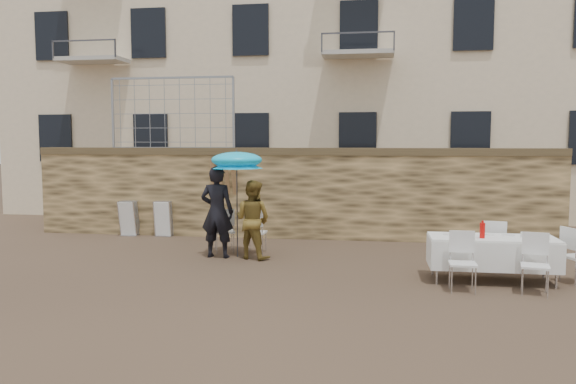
# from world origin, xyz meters

# --- Properties ---
(ground) EXTENTS (80.00, 80.00, 0.00)m
(ground) POSITION_xyz_m (0.00, 0.00, 0.00)
(ground) COLOR brown
(ground) RESTS_ON ground
(stone_wall) EXTENTS (13.00, 0.50, 2.20)m
(stone_wall) POSITION_xyz_m (0.00, 5.00, 1.10)
(stone_wall) COLOR olive
(stone_wall) RESTS_ON ground
(apartment_building) EXTENTS (20.00, 8.00, 15.00)m
(apartment_building) POSITION_xyz_m (0.00, 12.00, 7.50)
(apartment_building) COLOR beige
(apartment_building) RESTS_ON ground
(chain_link_fence) EXTENTS (3.20, 0.06, 1.80)m
(chain_link_fence) POSITION_xyz_m (-3.00, 5.00, 3.10)
(chain_link_fence) COLOR gray
(chain_link_fence) RESTS_ON stone_wall
(man_suit) EXTENTS (0.72, 0.49, 1.90)m
(man_suit) POSITION_xyz_m (-1.11, 2.39, 0.95)
(man_suit) COLOR black
(man_suit) RESTS_ON ground
(woman_dress) EXTENTS (0.95, 0.85, 1.61)m
(woman_dress) POSITION_xyz_m (-0.36, 2.39, 0.81)
(woman_dress) COLOR olive
(woman_dress) RESTS_ON ground
(umbrella) EXTENTS (1.10, 1.10, 2.07)m
(umbrella) POSITION_xyz_m (-0.71, 2.49, 1.95)
(umbrella) COLOR #3F3F44
(umbrella) RESTS_ON ground
(couple_chair_left) EXTENTS (0.62, 0.62, 0.96)m
(couple_chair_left) POSITION_xyz_m (-1.11, 2.94, 0.48)
(couple_chair_left) COLOR white
(couple_chair_left) RESTS_ON ground
(couple_chair_right) EXTENTS (0.50, 0.50, 0.96)m
(couple_chair_right) POSITION_xyz_m (-0.41, 2.94, 0.48)
(couple_chair_right) COLOR white
(couple_chair_right) RESTS_ON ground
(banquet_table) EXTENTS (2.10, 0.85, 0.78)m
(banquet_table) POSITION_xyz_m (4.10, 1.14, 0.73)
(banquet_table) COLOR white
(banquet_table) RESTS_ON ground
(soda_bottle) EXTENTS (0.09, 0.09, 0.26)m
(soda_bottle) POSITION_xyz_m (3.90, 0.99, 0.91)
(soda_bottle) COLOR red
(soda_bottle) RESTS_ON banquet_table
(table_chair_front_left) EXTENTS (0.49, 0.49, 0.96)m
(table_chair_front_left) POSITION_xyz_m (3.50, 0.39, 0.48)
(table_chair_front_left) COLOR white
(table_chair_front_left) RESTS_ON ground
(table_chair_front_right) EXTENTS (0.57, 0.57, 0.96)m
(table_chair_front_right) POSITION_xyz_m (4.60, 0.39, 0.48)
(table_chair_front_right) COLOR white
(table_chair_front_right) RESTS_ON ground
(table_chair_back) EXTENTS (0.56, 0.56, 0.96)m
(table_chair_back) POSITION_xyz_m (4.30, 1.94, 0.48)
(table_chair_back) COLOR white
(table_chair_back) RESTS_ON ground
(chair_stack_left) EXTENTS (0.46, 0.40, 0.92)m
(chair_stack_left) POSITION_xyz_m (-4.05, 4.72, 0.46)
(chair_stack_left) COLOR white
(chair_stack_left) RESTS_ON ground
(chair_stack_right) EXTENTS (0.46, 0.32, 0.92)m
(chair_stack_right) POSITION_xyz_m (-3.15, 4.72, 0.46)
(chair_stack_right) COLOR white
(chair_stack_right) RESTS_ON ground
(wood_planks) EXTENTS (0.70, 0.20, 2.00)m
(wood_planks) POSITION_xyz_m (-1.55, 4.79, 1.00)
(wood_planks) COLOR #A37749
(wood_planks) RESTS_ON ground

